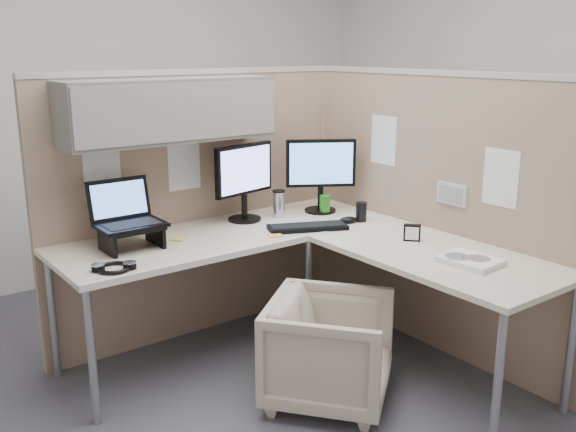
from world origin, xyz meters
TOP-DOWN VIEW (x-y plane):
  - ground at (0.00, 0.00)m, footprint 4.50×4.50m
  - partition_back at (-0.22, 0.83)m, footprint 2.00×0.36m
  - partition_right at (0.90, -0.07)m, footprint 0.07×2.03m
  - desk at (0.12, 0.13)m, footprint 2.00×1.98m
  - office_chair at (-0.02, -0.25)m, footprint 0.80×0.80m
  - monitor_left at (0.10, 0.69)m, footprint 0.44×0.20m
  - monitor_right at (0.60, 0.58)m, footprint 0.39×0.26m
  - laptop_station at (-0.68, 0.60)m, footprint 0.34×0.29m
  - keyboard at (0.28, 0.30)m, footprint 0.48×0.33m
  - mouse at (0.57, 0.26)m, footprint 0.13×0.11m
  - travel_mug at (0.32, 0.64)m, footprint 0.08×0.08m
  - soda_can_green at (0.65, 0.25)m, footprint 0.07×0.07m
  - soda_can_silver at (0.59, 0.52)m, footprint 0.07×0.07m
  - sticky_note_b at (0.05, 0.31)m, footprint 0.10×0.10m
  - sticky_note_c at (-0.41, 0.57)m, footprint 0.10×0.10m
  - headphones at (-0.89, 0.31)m, footprint 0.22×0.22m
  - paper_stack at (0.54, -0.65)m, footprint 0.24×0.29m
  - desk_clock at (0.60, -0.22)m, footprint 0.09×0.09m

SIDE VIEW (x-z plane):
  - ground at x=0.00m, z-range 0.00..0.00m
  - office_chair at x=-0.02m, z-range 0.00..0.61m
  - desk at x=0.12m, z-range 0.32..1.05m
  - sticky_note_b at x=0.05m, z-range 0.73..0.74m
  - sticky_note_c at x=-0.41m, z-range 0.73..0.74m
  - keyboard at x=0.28m, z-range 0.73..0.75m
  - headphones at x=-0.89m, z-range 0.73..0.76m
  - paper_stack at x=0.54m, z-range 0.73..0.76m
  - mouse at x=0.57m, z-range 0.73..0.77m
  - desk_clock at x=0.60m, z-range 0.73..0.82m
  - soda_can_green at x=0.65m, z-range 0.73..0.85m
  - soda_can_silver at x=0.59m, z-range 0.73..0.85m
  - travel_mug at x=0.32m, z-range 0.73..0.90m
  - partition_right at x=0.90m, z-range 0.00..1.63m
  - laptop_station at x=-0.68m, z-range 0.69..1.04m
  - monitor_left at x=0.10m, z-range 0.77..1.24m
  - monitor_right at x=0.60m, z-range 0.77..1.24m
  - partition_back at x=-0.22m, z-range 0.28..1.91m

